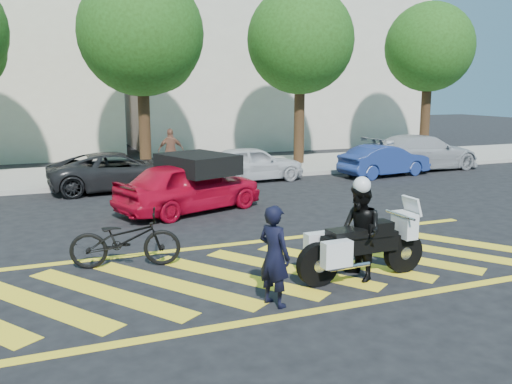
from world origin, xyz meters
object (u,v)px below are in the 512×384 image
object	(u,v)px
officer_bike	(274,256)
parked_right	(385,160)
officer_moto	(360,233)
parked_far_right	(422,152)
police_motorcycle	(361,246)
parked_mid_right	(252,164)
parked_mid_left	(119,171)
red_convertible	(190,186)
bicycle	(125,239)

from	to	relation	value
officer_bike	parked_right	distance (m)	13.23
officer_moto	parked_far_right	bearing A→B (deg)	135.73
police_motorcycle	parked_mid_right	distance (m)	10.31
officer_bike	parked_mid_left	bearing A→B (deg)	-20.55
red_convertible	officer_bike	bearing A→B (deg)	156.06
officer_moto	parked_mid_right	world-z (taller)	officer_moto
officer_bike	parked_far_right	world-z (taller)	officer_bike
parked_mid_left	parked_far_right	xyz separation A→B (m)	(12.07, 0.00, 0.09)
parked_mid_right	officer_bike	bearing A→B (deg)	157.38
parked_mid_left	parked_mid_right	xyz separation A→B (m)	(4.67, 0.00, 0.01)
parked_mid_right	parked_far_right	world-z (taller)	parked_far_right
bicycle	officer_moto	size ratio (longest dim) A/B	1.20
parked_mid_left	parked_far_right	size ratio (longest dim) A/B	0.91
parked_mid_left	officer_moto	bearing A→B (deg)	-167.18
officer_bike	red_convertible	bearing A→B (deg)	-29.12
red_convertible	parked_far_right	bearing A→B (deg)	-90.33
police_motorcycle	parked_mid_right	xyz separation A→B (m)	(1.89, 10.13, 0.03)
officer_bike	parked_mid_left	xyz separation A→B (m)	(-0.92, 10.64, -0.17)
red_convertible	parked_mid_left	distance (m)	4.13
parked_mid_right	parked_far_right	bearing A→B (deg)	-93.23
police_motorcycle	red_convertible	world-z (taller)	red_convertible
parked_mid_left	red_convertible	bearing A→B (deg)	-163.39
police_motorcycle	parked_mid_left	distance (m)	10.51
bicycle	officer_moto	bearing A→B (deg)	-108.55
parked_mid_right	parked_right	bearing A→B (deg)	-101.95
police_motorcycle	parked_far_right	world-z (taller)	parked_far_right
red_convertible	bicycle	bearing A→B (deg)	130.17
parked_mid_right	officer_moto	bearing A→B (deg)	166.13
parked_mid_left	parked_far_right	bearing A→B (deg)	-92.45
bicycle	parked_far_right	distance (m)	15.25
officer_moto	parked_far_right	distance (m)	13.76
officer_bike	parked_right	bearing A→B (deg)	-67.28
parked_right	parked_far_right	xyz separation A→B (m)	(2.33, 0.78, 0.12)
police_motorcycle	officer_moto	xyz separation A→B (m)	(-0.02, 0.00, 0.24)
officer_bike	officer_moto	xyz separation A→B (m)	(1.84, 0.51, 0.05)
parked_mid_right	parked_right	xyz separation A→B (m)	(5.07, -0.78, -0.04)
police_motorcycle	parked_right	world-z (taller)	parked_right
parked_mid_left	bicycle	bearing A→B (deg)	170.78
officer_moto	parked_mid_left	bearing A→B (deg)	-166.43
officer_bike	officer_moto	bearing A→B (deg)	-99.97
red_convertible	officer_moto	bearing A→B (deg)	172.50
bicycle	red_convertible	bearing A→B (deg)	-17.61
parked_mid_right	police_motorcycle	bearing A→B (deg)	166.23
police_motorcycle	parked_mid_right	bearing A→B (deg)	77.76
officer_bike	parked_right	xyz separation A→B (m)	(8.81, 9.87, -0.20)
bicycle	red_convertible	world-z (taller)	red_convertible
parked_mid_left	parked_far_right	world-z (taller)	parked_far_right
officer_moto	parked_right	world-z (taller)	officer_moto
bicycle	officer_moto	distance (m)	4.31
parked_mid_right	parked_far_right	xyz separation A→B (m)	(7.40, 0.00, 0.08)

